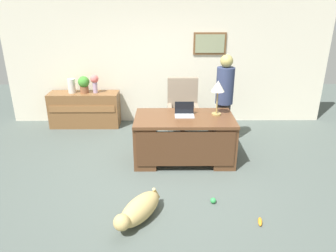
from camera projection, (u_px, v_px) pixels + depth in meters
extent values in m
plane|color=#4C5651|center=(167.00, 177.00, 4.92)|extent=(12.00, 12.00, 0.00)
cube|color=beige|center=(167.00, 62.00, 6.84)|extent=(7.00, 0.12, 2.70)
cube|color=brown|center=(210.00, 44.00, 6.63)|extent=(0.69, 0.03, 0.46)
cube|color=gray|center=(210.00, 44.00, 6.61)|extent=(0.61, 0.01, 0.38)
cube|color=brown|center=(184.00, 118.00, 5.22)|extent=(1.65, 0.94, 0.05)
cube|color=brown|center=(146.00, 140.00, 5.36)|extent=(0.36, 0.88, 0.74)
cube|color=brown|center=(222.00, 140.00, 5.37)|extent=(0.36, 0.88, 0.74)
cube|color=#4E2F1C|center=(186.00, 149.00, 4.94)|extent=(1.55, 0.04, 0.59)
cube|color=brown|center=(85.00, 109.00, 6.86)|extent=(1.49, 0.48, 0.75)
cube|color=brown|center=(82.00, 109.00, 6.60)|extent=(1.39, 0.02, 0.14)
cube|color=gray|center=(183.00, 121.00, 6.21)|extent=(0.60, 0.58, 0.18)
cylinder|color=black|center=(183.00, 132.00, 6.30)|extent=(0.10, 0.10, 0.28)
cylinder|color=black|center=(182.00, 137.00, 6.34)|extent=(0.52, 0.52, 0.05)
cube|color=gray|center=(182.00, 95.00, 6.27)|extent=(0.60, 0.12, 0.73)
cube|color=gray|center=(170.00, 111.00, 6.14)|extent=(0.08, 0.50, 0.22)
cube|color=gray|center=(196.00, 111.00, 6.14)|extent=(0.08, 0.50, 0.22)
cylinder|color=#262323|center=(222.00, 124.00, 5.96)|extent=(0.26, 0.26, 0.82)
cylinder|color=navy|center=(225.00, 86.00, 5.68)|extent=(0.32, 0.32, 0.66)
sphere|color=#A49652|center=(227.00, 61.00, 5.52)|extent=(0.23, 0.23, 0.23)
ellipsoid|color=tan|center=(140.00, 209.00, 3.93)|extent=(0.64, 0.78, 0.30)
sphere|color=tan|center=(122.00, 222.00, 3.62)|extent=(0.20, 0.20, 0.20)
cylinder|color=tan|center=(156.00, 193.00, 4.21)|extent=(0.11, 0.15, 0.21)
cube|color=#B2B5BA|center=(184.00, 116.00, 5.23)|extent=(0.32, 0.22, 0.01)
cube|color=black|center=(184.00, 108.00, 5.29)|extent=(0.32, 0.01, 0.21)
cylinder|color=#9E8447|center=(216.00, 114.00, 5.31)|extent=(0.16, 0.16, 0.02)
cylinder|color=#9E8447|center=(217.00, 102.00, 5.24)|extent=(0.02, 0.02, 0.38)
cone|color=silver|center=(218.00, 86.00, 5.13)|extent=(0.22, 0.22, 0.18)
cylinder|color=#B59BBC|center=(95.00, 87.00, 6.68)|extent=(0.10, 0.10, 0.23)
sphere|color=#E96D68|center=(94.00, 79.00, 6.61)|extent=(0.17, 0.17, 0.17)
cylinder|color=silver|center=(72.00, 86.00, 6.67)|extent=(0.16, 0.16, 0.30)
cylinder|color=brown|center=(84.00, 90.00, 6.70)|extent=(0.18, 0.18, 0.14)
sphere|color=#449433|center=(84.00, 82.00, 6.64)|extent=(0.24, 0.24, 0.24)
sphere|color=green|center=(213.00, 201.00, 4.28)|extent=(0.08, 0.08, 0.08)
ellipsoid|color=orange|center=(260.00, 222.00, 3.89)|extent=(0.09, 0.17, 0.05)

